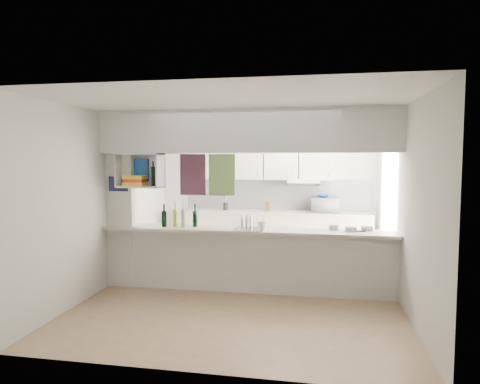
% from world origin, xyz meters
% --- Properties ---
extents(floor, '(4.80, 4.80, 0.00)m').
position_xyz_m(floor, '(0.00, 0.00, 0.00)').
color(floor, '#9A7659').
rests_on(floor, ground).
extents(ceiling, '(4.80, 4.80, 0.00)m').
position_xyz_m(ceiling, '(0.00, 0.00, 2.60)').
color(ceiling, white).
rests_on(ceiling, wall_back).
extents(wall_back, '(4.20, 0.00, 4.20)m').
position_xyz_m(wall_back, '(0.00, 2.40, 1.30)').
color(wall_back, silver).
rests_on(wall_back, floor).
extents(wall_left, '(0.00, 4.80, 4.80)m').
position_xyz_m(wall_left, '(-2.10, 0.00, 1.30)').
color(wall_left, silver).
rests_on(wall_left, floor).
extents(wall_right, '(0.00, 4.80, 4.80)m').
position_xyz_m(wall_right, '(2.10, 0.00, 1.30)').
color(wall_right, silver).
rests_on(wall_right, floor).
extents(servery_partition, '(4.20, 0.50, 2.60)m').
position_xyz_m(servery_partition, '(-0.17, 0.00, 1.66)').
color(servery_partition, silver).
rests_on(servery_partition, floor).
extents(cubby_shelf, '(0.65, 0.35, 0.50)m').
position_xyz_m(cubby_shelf, '(-1.57, -0.06, 1.71)').
color(cubby_shelf, white).
rests_on(cubby_shelf, bulkhead).
extents(kitchen_run, '(3.60, 0.63, 2.24)m').
position_xyz_m(kitchen_run, '(0.16, 2.14, 0.83)').
color(kitchen_run, beige).
rests_on(kitchen_run, floor).
extents(microwave, '(0.52, 0.36, 0.28)m').
position_xyz_m(microwave, '(1.15, 2.11, 1.06)').
color(microwave, white).
rests_on(microwave, bench_top).
extents(bowl, '(0.23, 0.23, 0.06)m').
position_xyz_m(bowl, '(1.10, 2.08, 1.23)').
color(bowl, navy).
rests_on(bowl, microwave).
extents(dish_rack, '(0.43, 0.33, 0.23)m').
position_xyz_m(dish_rack, '(0.06, -0.06, 1.01)').
color(dish_rack, silver).
rests_on(dish_rack, breakfast_bar).
extents(cup, '(0.15, 0.15, 0.10)m').
position_xyz_m(cup, '(0.23, -0.03, 0.99)').
color(cup, white).
rests_on(cup, dish_rack).
extents(wine_bottles, '(0.52, 0.15, 0.37)m').
position_xyz_m(wine_bottles, '(-0.99, 0.01, 1.05)').
color(wine_bottles, black).
rests_on(wine_bottles, breakfast_bar).
extents(plastic_tubs, '(0.60, 0.23, 0.08)m').
position_xyz_m(plastic_tubs, '(1.42, 0.10, 0.95)').
color(plastic_tubs, silver).
rests_on(plastic_tubs, breakfast_bar).
extents(utensil_jar, '(0.10, 0.10, 0.14)m').
position_xyz_m(utensil_jar, '(-0.76, 2.15, 0.99)').
color(utensil_jar, black).
rests_on(utensil_jar, bench_top).
extents(knife_block, '(0.10, 0.09, 0.18)m').
position_xyz_m(knife_block, '(0.06, 2.18, 1.01)').
color(knife_block, brown).
rests_on(knife_block, bench_top).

